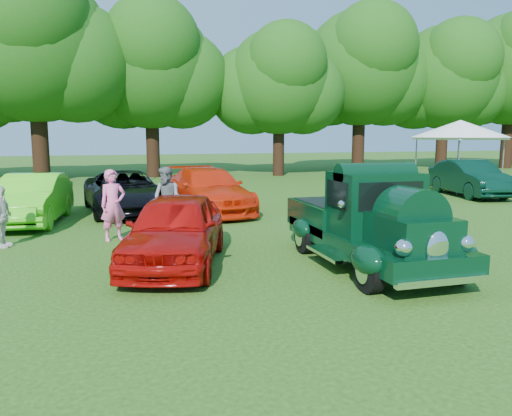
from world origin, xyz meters
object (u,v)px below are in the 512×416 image
object	(u,v)px
back_car_lime	(33,199)
spectator_grey	(167,199)
spectator_pink	(113,205)
back_car_orange	(208,190)
spectator_white	(1,217)
red_convertible	(175,229)
back_car_green	(470,178)
hero_pickup	(368,225)
back_car_blue	(359,188)
back_car_black	(125,192)
canopy_tent	(460,129)

from	to	relation	value
back_car_lime	spectator_grey	size ratio (longest dim) A/B	2.54
spectator_pink	back_car_orange	bearing A→B (deg)	29.33
spectator_white	back_car_lime	bearing A→B (deg)	12.83
red_convertible	back_car_green	distance (m)	16.55
hero_pickup	spectator_pink	distance (m)	6.68
back_car_green	hero_pickup	bearing A→B (deg)	-127.77
hero_pickup	back_car_lime	xyz separation A→B (m)	(-7.68, 7.48, -0.10)
back_car_green	spectator_pink	xyz separation A→B (m)	(-15.57, -5.37, 0.13)
back_car_blue	back_car_green	xyz separation A→B (m)	(6.23, 1.26, 0.14)
spectator_pink	spectator_grey	xyz separation A→B (m)	(1.53, 1.08, -0.01)
hero_pickup	back_car_black	bearing A→B (deg)	118.54
back_car_black	back_car_orange	size ratio (longest dim) A/B	1.00
back_car_black	spectator_pink	distance (m)	4.75
spectator_white	back_car_blue	bearing A→B (deg)	-53.62
back_car_orange	back_car_green	xyz separation A→B (m)	(12.25, 1.29, 0.03)
back_car_lime	canopy_tent	bearing A→B (deg)	18.22
back_car_orange	back_car_green	bearing A→B (deg)	-0.94
back_car_orange	back_car_blue	distance (m)	6.03
back_car_lime	spectator_pink	size ratio (longest dim) A/B	2.50
back_car_orange	back_car_blue	world-z (taller)	back_car_orange
back_car_orange	spectator_pink	size ratio (longest dim) A/B	2.87
back_car_blue	spectator_pink	size ratio (longest dim) A/B	2.09
back_car_orange	spectator_pink	world-z (taller)	spectator_pink
hero_pickup	back_car_blue	size ratio (longest dim) A/B	1.31
red_convertible	back_car_orange	bearing A→B (deg)	90.73
back_car_orange	spectator_white	bearing A→B (deg)	-152.08
spectator_grey	hero_pickup	bearing A→B (deg)	-8.91
back_car_black	spectator_pink	bearing A→B (deg)	-102.54
back_car_green	canopy_tent	distance (m)	3.26
spectator_grey	spectator_white	world-z (taller)	spectator_grey
back_car_lime	red_convertible	bearing A→B (deg)	-53.83
back_car_lime	back_car_green	bearing A→B (deg)	12.19
back_car_green	spectator_pink	size ratio (longest dim) A/B	2.61
back_car_blue	spectator_pink	distance (m)	10.21
back_car_green	spectator_white	size ratio (longest dim) A/B	3.18
back_car_orange	canopy_tent	world-z (taller)	canopy_tent
hero_pickup	spectator_grey	xyz separation A→B (m)	(-3.72, 5.22, 0.05)
hero_pickup	spectator_grey	bearing A→B (deg)	125.53
back_car_blue	back_car_green	distance (m)	6.36
spectator_white	canopy_tent	size ratio (longest dim) A/B	0.30
back_car_blue	hero_pickup	bearing A→B (deg)	-93.06
hero_pickup	red_convertible	world-z (taller)	hero_pickup
spectator_pink	spectator_white	distance (m)	2.70
hero_pickup	spectator_pink	xyz separation A→B (m)	(-5.25, 4.13, 0.07)
spectator_pink	back_car_lime	bearing A→B (deg)	104.52
back_car_lime	spectator_grey	world-z (taller)	spectator_grey
red_convertible	back_car_lime	bearing A→B (deg)	137.32
spectator_white	canopy_tent	distance (m)	20.86
back_car_green	spectator_grey	size ratio (longest dim) A/B	2.65
back_car_lime	back_car_green	distance (m)	18.12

